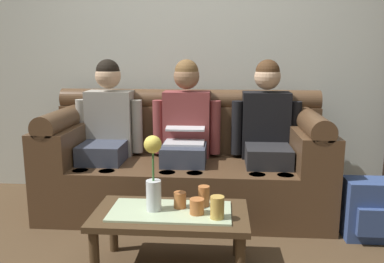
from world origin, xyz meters
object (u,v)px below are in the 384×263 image
object	(u,v)px
backpack_right	(369,210)
coffee_table	(171,220)
person_left	(107,129)
couch	(186,164)
cup_far_left	(204,196)
cup_near_left	(197,206)
person_middle	(186,130)
cup_near_right	(180,200)
flower_vase	(153,174)
person_right	(267,131)
cup_far_center	(217,207)

from	to	relation	value
backpack_right	coffee_table	bearing A→B (deg)	-159.13
person_left	couch	bearing A→B (deg)	0.26
cup_far_left	backpack_right	bearing A→B (deg)	20.30
couch	cup_near_left	world-z (taller)	couch
person_left	backpack_right	xyz separation A→B (m)	(1.97, -0.47, -0.45)
person_middle	coffee_table	world-z (taller)	person_middle
couch	cup_near_left	distance (m)	1.03
cup_near_right	backpack_right	world-z (taller)	cup_near_right
person_middle	cup_far_left	size ratio (longest dim) A/B	10.04
couch	person_middle	world-z (taller)	person_middle
coffee_table	flower_vase	size ratio (longest dim) A/B	2.03
person_left	person_right	bearing A→B (deg)	0.00
cup_far_left	cup_near_left	bearing A→B (deg)	-105.02
cup_far_center	person_left	bearing A→B (deg)	130.96
cup_far_center	backpack_right	distance (m)	1.22
person_middle	person_left	bearing A→B (deg)	179.93
person_middle	backpack_right	xyz separation A→B (m)	(1.32, -0.47, -0.45)
couch	person_middle	distance (m)	0.29
cup_far_left	backpack_right	world-z (taller)	cup_far_left
coffee_table	cup_far_left	distance (m)	0.24
couch	person_right	distance (m)	0.71
couch	person_right	world-z (taller)	person_right
flower_vase	cup_near_left	size ratio (longest dim) A/B	5.03
person_right	backpack_right	bearing A→B (deg)	-35.05
cup_far_center	cup_far_left	world-z (taller)	cup_far_center
person_left	flower_vase	xyz separation A→B (m)	(0.55, -0.97, -0.07)
couch	person_middle	size ratio (longest dim) A/B	1.82
person_middle	cup_far_center	size ratio (longest dim) A/B	9.75
person_middle	cup_near_left	world-z (taller)	person_middle
flower_vase	backpack_right	world-z (taller)	flower_vase
flower_vase	coffee_table	bearing A→B (deg)	1.60
cup_near_left	cup_near_right	bearing A→B (deg)	141.11
couch	coffee_table	size ratio (longest dim) A/B	2.46
coffee_table	cup_far_left	xyz separation A→B (m)	(0.19, 0.09, 0.12)
person_left	cup_far_center	xyz separation A→B (m)	(0.92, -1.06, -0.22)
coffee_table	cup_near_right	bearing A→B (deg)	42.10
cup_far_left	backpack_right	size ratio (longest dim) A/B	0.29
person_middle	person_right	xyz separation A→B (m)	(0.65, 0.00, 0.00)
person_left	cup_far_center	distance (m)	1.42
backpack_right	person_right	bearing A→B (deg)	144.95
couch	cup_near_left	xyz separation A→B (m)	(0.16, -1.01, 0.04)
couch	person_right	size ratio (longest dim) A/B	1.82
person_left	person_right	world-z (taller)	same
flower_vase	backpack_right	xyz separation A→B (m)	(1.41, 0.50, -0.39)
person_left	coffee_table	distance (m)	1.22
coffee_table	flower_vase	xyz separation A→B (m)	(-0.10, -0.00, 0.28)
person_left	cup_far_left	world-z (taller)	person_left
person_right	cup_near_right	distance (m)	1.13
flower_vase	person_left	bearing A→B (deg)	119.55
flower_vase	cup_near_left	bearing A→B (deg)	-8.23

